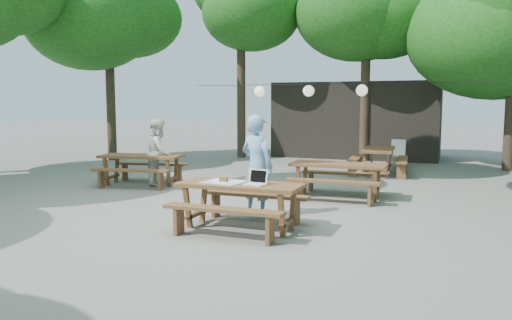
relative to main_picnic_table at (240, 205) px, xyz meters
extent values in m
plane|color=#60615C|center=(-0.78, 1.53, -0.39)|extent=(80.00, 80.00, 0.00)
cube|color=black|center=(-0.28, 12.03, 1.01)|extent=(6.00, 3.00, 2.80)
cube|color=brown|center=(0.00, 0.00, 0.33)|extent=(2.00, 0.80, 0.06)
cube|color=brown|center=(0.00, -0.65, 0.06)|extent=(1.90, 0.28, 0.05)
cube|color=brown|center=(0.00, 0.65, 0.06)|extent=(1.90, 0.28, 0.05)
cube|color=brown|center=(0.00, 0.00, -0.04)|extent=(1.70, 0.70, 0.69)
cube|color=brown|center=(-4.03, 3.15, 0.33)|extent=(2.12, 1.17, 0.06)
cube|color=brown|center=(-3.91, 2.51, 0.06)|extent=(1.92, 0.64, 0.05)
cube|color=brown|center=(-4.16, 3.79, 0.06)|extent=(1.92, 0.64, 0.05)
cube|color=brown|center=(-4.03, 3.15, -0.04)|extent=(1.80, 1.02, 0.69)
cube|color=brown|center=(0.89, 3.23, 0.33)|extent=(2.02, 0.86, 0.06)
cube|color=brown|center=(0.91, 2.58, 0.06)|extent=(1.91, 0.34, 0.05)
cube|color=brown|center=(0.87, 3.88, 0.06)|extent=(1.91, 0.34, 0.05)
cube|color=brown|center=(0.89, 3.23, -0.04)|extent=(1.72, 0.75, 0.69)
cube|color=brown|center=(1.20, 7.16, 0.33)|extent=(0.93, 2.05, 0.06)
cube|color=brown|center=(1.85, 7.20, 0.06)|extent=(0.40, 1.91, 0.05)
cube|color=brown|center=(0.55, 7.12, 0.06)|extent=(0.40, 1.91, 0.05)
cube|color=brown|center=(1.20, 7.16, -0.04)|extent=(0.81, 1.74, 0.69)
imported|color=#77A8DA|center=(-0.09, 0.97, 0.52)|extent=(0.77, 0.62, 1.82)
imported|color=white|center=(-3.63, 3.33, 0.43)|extent=(0.86, 0.96, 1.64)
cube|color=white|center=(1.52, 8.74, 0.01)|extent=(0.52, 0.52, 0.04)
cube|color=white|center=(1.56, 8.94, 0.27)|extent=(0.44, 0.13, 0.48)
cube|color=white|center=(1.52, 8.74, -0.20)|extent=(0.50, 0.50, 0.38)
cube|color=white|center=(0.29, -0.09, 0.37)|extent=(0.36, 0.28, 0.02)
cube|color=white|center=(0.31, 0.03, 0.49)|extent=(0.34, 0.12, 0.23)
cube|color=black|center=(0.31, 0.02, 0.49)|extent=(0.28, 0.09, 0.19)
cube|color=#3C95CD|center=(-0.29, 0.00, 0.37)|extent=(0.74, 0.65, 0.01)
cube|color=white|center=(-0.33, -0.04, 0.37)|extent=(0.30, 0.35, 0.00)
cube|color=white|center=(-0.09, 0.08, 0.37)|extent=(0.24, 0.32, 0.00)
cube|color=white|center=(-0.44, 0.08, 0.38)|extent=(0.23, 0.31, 0.00)
cube|color=brown|center=(-0.30, 0.02, 0.41)|extent=(0.14, 0.10, 0.06)
cylinder|color=black|center=(-0.28, 7.53, 2.21)|extent=(9.00, 0.02, 0.02)
sphere|color=white|center=(-2.58, 7.53, 2.01)|extent=(0.34, 0.34, 0.34)
sphere|color=white|center=(-0.98, 7.53, 2.01)|extent=(0.34, 0.34, 0.34)
sphere|color=white|center=(0.62, 7.53, 2.01)|extent=(0.34, 0.34, 0.34)
cylinder|color=#2D2319|center=(-8.28, 7.53, 2.10)|extent=(0.32, 0.32, 4.98)
ellipsoid|color=#1C4C14|center=(-8.28, 7.53, 4.89)|extent=(4.33, 4.33, 3.25)
cylinder|color=#2D2319|center=(-4.28, 10.03, 2.31)|extent=(0.32, 0.32, 5.40)
ellipsoid|color=#1C4C14|center=(-4.28, 10.03, 5.31)|extent=(3.93, 3.93, 2.95)
cylinder|color=#2D2319|center=(0.22, 10.53, 1.90)|extent=(0.32, 0.32, 4.57)
ellipsoid|color=#1C4C14|center=(0.22, 10.53, 4.48)|extent=(4.10, 4.10, 3.07)
cylinder|color=#2D2319|center=(4.72, 9.53, 1.77)|extent=(0.32, 0.32, 4.32)
camera|label=1|loc=(3.14, -7.23, 1.63)|focal=35.00mm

